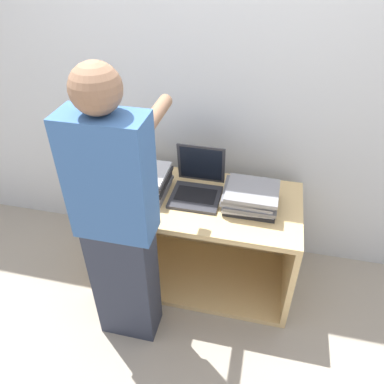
{
  "coord_description": "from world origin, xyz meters",
  "views": [
    {
      "loc": [
        0.39,
        -1.49,
        2.12
      ],
      "look_at": [
        0.0,
        0.23,
        0.81
      ],
      "focal_mm": 35.0,
      "sensor_mm": 36.0,
      "label": 1
    }
  ],
  "objects_px": {
    "laptop_stack_left": "(143,181)",
    "laptop_stack_right": "(250,197)",
    "person": "(118,224)",
    "laptop_open": "(197,186)"
  },
  "relations": [
    {
      "from": "laptop_stack_left",
      "to": "laptop_stack_right",
      "type": "distance_m",
      "value": 0.67
    },
    {
      "from": "laptop_stack_right",
      "to": "person",
      "type": "relative_size",
      "value": 0.2
    },
    {
      "from": "laptop_open",
      "to": "laptop_stack_left",
      "type": "height_order",
      "value": "laptop_open"
    },
    {
      "from": "laptop_stack_left",
      "to": "laptop_stack_right",
      "type": "xyz_separation_m",
      "value": [
        0.67,
        0.0,
        -0.01
      ]
    },
    {
      "from": "laptop_stack_left",
      "to": "person",
      "type": "xyz_separation_m",
      "value": [
        0.04,
        -0.49,
        0.07
      ]
    },
    {
      "from": "laptop_open",
      "to": "laptop_stack_left",
      "type": "distance_m",
      "value": 0.34
    },
    {
      "from": "laptop_stack_left",
      "to": "person",
      "type": "relative_size",
      "value": 0.2
    },
    {
      "from": "laptop_open",
      "to": "person",
      "type": "height_order",
      "value": "person"
    },
    {
      "from": "laptop_open",
      "to": "person",
      "type": "xyz_separation_m",
      "value": [
        -0.3,
        -0.55,
        0.09
      ]
    },
    {
      "from": "laptop_stack_right",
      "to": "laptop_stack_left",
      "type": "bearing_deg",
      "value": -179.67
    }
  ]
}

